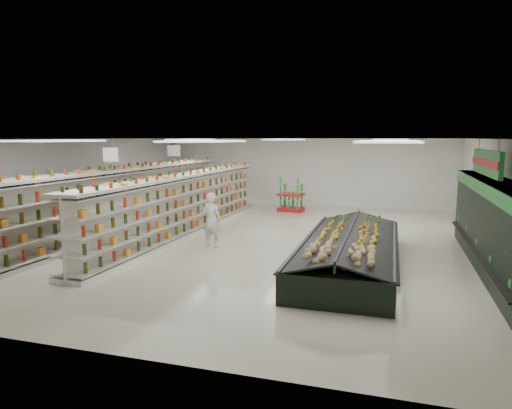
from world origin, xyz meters
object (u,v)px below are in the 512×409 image
(gondola_left, at_px, (128,202))
(shopper_main, at_px, (212,220))
(gondola_center, at_px, (185,206))
(shopper_background, at_px, (208,192))
(produce_island, at_px, (350,249))
(soda_endcap, at_px, (291,196))

(gondola_left, height_order, shopper_main, gondola_left)
(gondola_left, relative_size, gondola_center, 1.10)
(gondola_left, height_order, shopper_background, gondola_left)
(gondola_center, height_order, shopper_background, gondola_center)
(produce_island, bearing_deg, shopper_background, 133.77)
(gondola_center, xyz_separation_m, soda_endcap, (2.46, 5.64, -0.25))
(produce_island, height_order, shopper_background, shopper_background)
(soda_endcap, height_order, shopper_main, shopper_main)
(soda_endcap, xyz_separation_m, shopper_background, (-3.52, -0.99, 0.18))
(gondola_left, xyz_separation_m, shopper_background, (1.02, 4.77, -0.16))
(produce_island, bearing_deg, gondola_left, 163.38)
(gondola_left, distance_m, shopper_background, 4.88)
(produce_island, xyz_separation_m, shopper_background, (-6.81, 7.11, 0.42))
(gondola_left, distance_m, soda_endcap, 7.35)
(gondola_center, relative_size, produce_island, 1.80)
(gondola_left, height_order, gondola_center, gondola_left)
(gondola_left, bearing_deg, shopper_background, 79.95)
(gondola_center, relative_size, shopper_background, 6.80)
(shopper_main, bearing_deg, soda_endcap, -89.71)
(shopper_background, bearing_deg, shopper_main, -134.50)
(soda_endcap, height_order, shopper_background, shopper_background)
(gondola_left, bearing_deg, gondola_center, 5.60)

